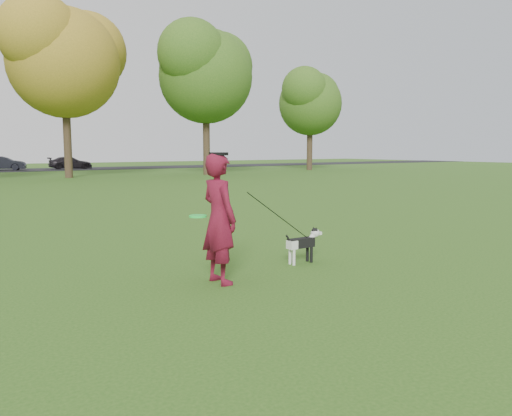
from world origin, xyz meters
TOP-DOWN VIEW (x-y plane):
  - ground at (0.00, 0.00)m, footprint 120.00×120.00m
  - man at (-0.26, -0.33)m, footprint 0.46×0.67m
  - dog at (1.46, -0.04)m, footprint 0.75×0.15m
  - car_mid at (1.87, 40.00)m, footprint 3.71×2.19m
  - car_right at (7.28, 40.00)m, footprint 3.81×1.80m
  - man_held_items at (0.85, -0.21)m, footprint 2.32×0.51m

SIDE VIEW (x-z plane):
  - ground at x=0.00m, z-range 0.00..0.00m
  - dog at x=1.46m, z-range 0.06..0.63m
  - car_right at x=7.28m, z-range 0.02..1.09m
  - car_mid at x=1.87m, z-range 0.02..1.18m
  - man_held_items at x=0.85m, z-range 0.11..1.52m
  - man at x=-0.26m, z-range 0.00..1.78m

